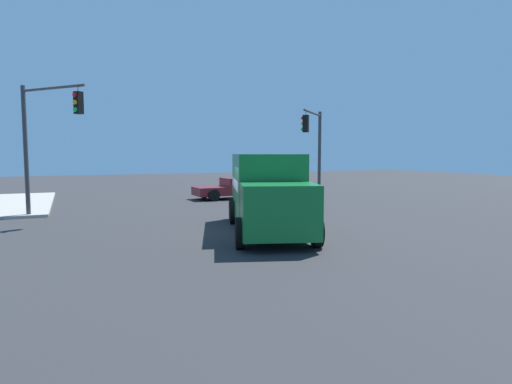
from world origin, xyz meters
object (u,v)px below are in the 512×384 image
(traffic_light_secondary, at_px, (43,130))
(pickup_maroon, at_px, (234,188))
(delivery_truck, at_px, (267,192))
(traffic_light_primary, at_px, (315,142))

(traffic_light_secondary, height_order, pickup_maroon, traffic_light_secondary)
(delivery_truck, distance_m, traffic_light_primary, 10.37)
(traffic_light_primary, height_order, traffic_light_secondary, traffic_light_secondary)
(traffic_light_secondary, relative_size, pickup_maroon, 1.14)
(traffic_light_primary, xyz_separation_m, traffic_light_secondary, (0.71, -14.77, 0.37))
(delivery_truck, relative_size, traffic_light_primary, 1.40)
(delivery_truck, height_order, traffic_light_secondary, traffic_light_secondary)
(traffic_light_secondary, distance_m, pickup_maroon, 12.74)
(pickup_maroon, bearing_deg, traffic_light_primary, 39.17)
(traffic_light_primary, distance_m, traffic_light_secondary, 14.79)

